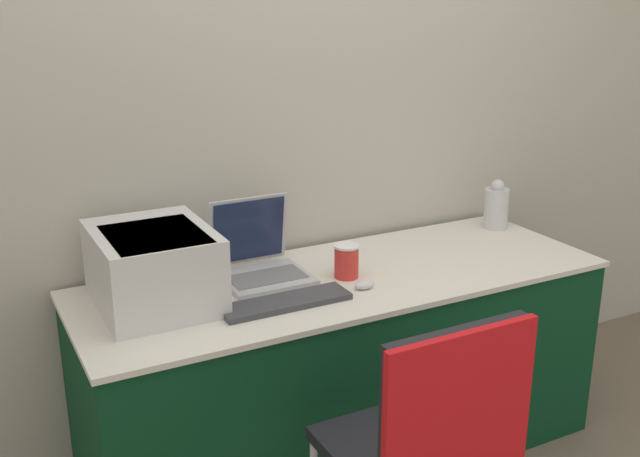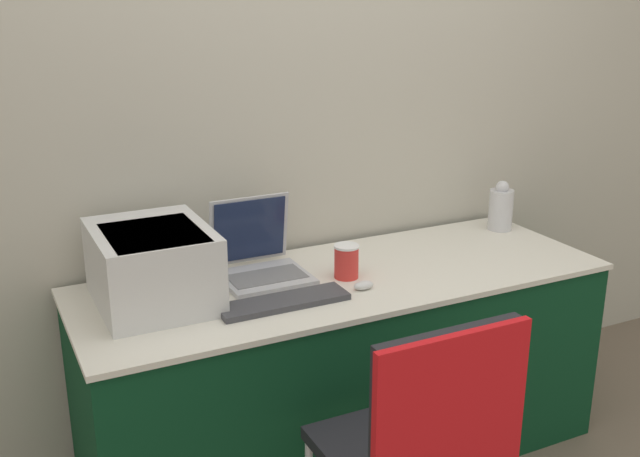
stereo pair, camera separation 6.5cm
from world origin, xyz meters
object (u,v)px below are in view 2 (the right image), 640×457
at_px(printer, 153,263).
at_px(metal_pitcher, 501,208).
at_px(coffee_cup, 347,261).
at_px(laptop_left, 259,260).
at_px(chair, 426,436).
at_px(external_keyboard, 283,302).
at_px(mouse, 364,285).

xyz_separation_m(printer, metal_pitcher, (1.51, 0.12, -0.04)).
bearing_deg(coffee_cup, metal_pitcher, 13.39).
bearing_deg(coffee_cup, printer, 173.21).
distance_m(laptop_left, coffee_cup, 0.31).
height_order(printer, laptop_left, laptop_left).
height_order(metal_pitcher, chair, metal_pitcher).
bearing_deg(external_keyboard, printer, 151.27).
bearing_deg(external_keyboard, coffee_cup, 22.10).
bearing_deg(coffee_cup, chair, -102.23).
xyz_separation_m(printer, chair, (0.51, -0.83, -0.30)).
xyz_separation_m(printer, external_keyboard, (0.37, -0.20, -0.13)).
distance_m(printer, coffee_cup, 0.68).
bearing_deg(chair, coffee_cup, 77.77).
height_order(external_keyboard, mouse, mouse).
relative_size(metal_pitcher, chair, 0.23).
distance_m(laptop_left, mouse, 0.39).
bearing_deg(printer, laptop_left, 10.72).
height_order(printer, coffee_cup, printer).
bearing_deg(metal_pitcher, external_keyboard, -164.23).
bearing_deg(laptop_left, metal_pitcher, 2.35).
bearing_deg(chair, mouse, 75.77).
relative_size(printer, metal_pitcher, 2.08).
bearing_deg(metal_pitcher, printer, -175.43).
relative_size(external_keyboard, chair, 0.47).
bearing_deg(printer, coffee_cup, -6.79).
height_order(external_keyboard, chair, chair).
distance_m(external_keyboard, chair, 0.67).
bearing_deg(laptop_left, coffee_cup, -29.58).
height_order(laptop_left, mouse, laptop_left).
distance_m(laptop_left, metal_pitcher, 1.11).
bearing_deg(laptop_left, printer, -169.28).
bearing_deg(metal_pitcher, mouse, -159.00).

